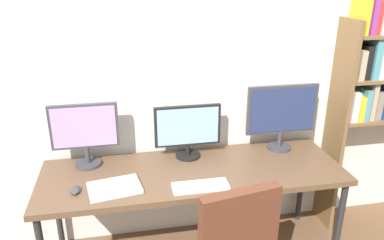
% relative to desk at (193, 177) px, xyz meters
% --- Properties ---
extents(wall_back, '(4.46, 0.10, 2.60)m').
position_rel_desk_xyz_m(wall_back, '(0.00, 0.42, 0.61)').
color(wall_back, silver).
rests_on(wall_back, ground_plane).
extents(desk, '(2.06, 0.68, 0.74)m').
position_rel_desk_xyz_m(desk, '(0.00, 0.00, 0.00)').
color(desk, brown).
rests_on(desk, ground_plane).
extents(bookshelf, '(0.83, 0.28, 1.89)m').
position_rel_desk_xyz_m(bookshelf, '(1.50, 0.23, 0.54)').
color(bookshelf, brown).
rests_on(bookshelf, ground_plane).
extents(monitor_left, '(0.46, 0.18, 0.45)m').
position_rel_desk_xyz_m(monitor_left, '(-0.71, 0.21, 0.31)').
color(monitor_left, '#38383D').
rests_on(monitor_left, desk).
extents(monitor_center, '(0.48, 0.18, 0.39)m').
position_rel_desk_xyz_m(monitor_center, '(0.00, 0.21, 0.27)').
color(monitor_center, black).
rests_on(monitor_center, desk).
extents(monitor_right, '(0.54, 0.18, 0.50)m').
position_rel_desk_xyz_m(monitor_right, '(0.71, 0.21, 0.34)').
color(monitor_right, '#38383D').
rests_on(monitor_right, desk).
extents(keyboard_main, '(0.36, 0.13, 0.02)m').
position_rel_desk_xyz_m(keyboard_main, '(0.00, -0.23, 0.06)').
color(keyboard_main, silver).
rests_on(keyboard_main, desk).
extents(computer_mouse, '(0.06, 0.10, 0.03)m').
position_rel_desk_xyz_m(computer_mouse, '(-0.77, -0.14, 0.07)').
color(computer_mouse, '#38383D').
rests_on(computer_mouse, desk).
extents(laptop_closed, '(0.35, 0.27, 0.02)m').
position_rel_desk_xyz_m(laptop_closed, '(-0.53, -0.15, 0.06)').
color(laptop_closed, silver).
rests_on(laptop_closed, desk).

